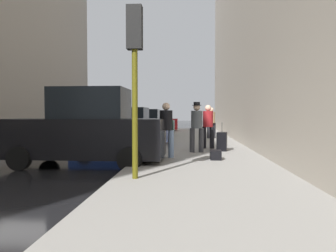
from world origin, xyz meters
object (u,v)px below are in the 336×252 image
object	(u,v)px
pedestrian_with_beanie	(197,124)
rolling_suitcase	(222,141)
parked_dark_green_sedan	(141,124)
pedestrian_in_red_jacket	(208,124)
duffel_bag	(216,155)
parked_black_suv	(86,130)
pedestrian_in_tan_coat	(211,121)
pedestrian_in_jeans	(166,127)
fire_hydrant	(164,135)
parked_blue_sedan	(122,129)
traffic_light	(135,54)
parked_red_hatchback	(152,122)

from	to	relation	value
pedestrian_with_beanie	rolling_suitcase	bearing A→B (deg)	29.29
parked_dark_green_sedan	pedestrian_in_red_jacket	size ratio (longest dim) A/B	2.46
pedestrian_in_red_jacket	duffel_bag	bearing A→B (deg)	-89.11
pedestrian_with_beanie	rolling_suitcase	size ratio (longest dim) A/B	1.71
pedestrian_in_red_jacket	parked_dark_green_sedan	bearing A→B (deg)	116.88
parked_dark_green_sedan	parked_black_suv	bearing A→B (deg)	-90.00
pedestrian_in_tan_coat	duffel_bag	distance (m)	8.57
parked_dark_green_sedan	pedestrian_in_jeans	xyz separation A→B (m)	(2.27, -10.06, 0.26)
pedestrian_in_tan_coat	fire_hydrant	bearing A→B (deg)	-131.90
parked_blue_sedan	fire_hydrant	xyz separation A→B (m)	(1.80, 1.15, -0.35)
parked_dark_green_sedan	pedestrian_in_tan_coat	bearing A→B (deg)	-24.83
rolling_suitcase	pedestrian_in_tan_coat	bearing A→B (deg)	89.78
parked_blue_sedan	pedestrian_in_jeans	xyz separation A→B (m)	(2.27, -4.26, 0.26)
fire_hydrant	parked_dark_green_sedan	bearing A→B (deg)	111.21
traffic_light	pedestrian_in_tan_coat	bearing A→B (deg)	78.35
pedestrian_in_red_jacket	duffel_bag	world-z (taller)	pedestrian_in_red_jacket
parked_blue_sedan	duffel_bag	size ratio (longest dim) A/B	9.67
pedestrian_with_beanie	duffel_bag	bearing A→B (deg)	-74.37
fire_hydrant	traffic_light	world-z (taller)	traffic_light
parked_blue_sedan	parked_red_hatchback	size ratio (longest dim) A/B	1.01
parked_blue_sedan	pedestrian_in_jeans	bearing A→B (deg)	-61.95
parked_red_hatchback	traffic_light	xyz separation A→B (m)	(1.85, -19.57, 1.91)
fire_hydrant	pedestrian_in_tan_coat	size ratio (longest dim) A/B	0.41
pedestrian_in_red_jacket	pedestrian_in_jeans	size ratio (longest dim) A/B	1.00
fire_hydrant	traffic_light	xyz separation A→B (m)	(0.05, -8.78, 2.26)
pedestrian_with_beanie	parked_dark_green_sedan	bearing A→B (deg)	110.71
pedestrian_with_beanie	rolling_suitcase	distance (m)	1.26
parked_dark_green_sedan	duffel_bag	world-z (taller)	parked_dark_green_sedan
parked_black_suv	parked_dark_green_sedan	size ratio (longest dim) A/B	1.10
pedestrian_with_beanie	duffel_bag	world-z (taller)	pedestrian_with_beanie
pedestrian_in_jeans	parked_black_suv	bearing A→B (deg)	-159.49
parked_dark_green_sedan	fire_hydrant	world-z (taller)	parked_dark_green_sedan
fire_hydrant	pedestrian_with_beanie	xyz separation A→B (m)	(1.45, -3.97, 0.64)
parked_blue_sedan	pedestrian_in_tan_coat	bearing A→B (deg)	42.33
traffic_light	fire_hydrant	bearing A→B (deg)	90.33
pedestrian_in_tan_coat	parked_blue_sedan	bearing A→B (deg)	-137.67
pedestrian_in_jeans	pedestrian_with_beanie	world-z (taller)	pedestrian_with_beanie
pedestrian_in_tan_coat	rolling_suitcase	distance (m)	6.16
fire_hydrant	pedestrian_in_jeans	size ratio (longest dim) A/B	0.41
parked_blue_sedan	pedestrian_in_red_jacket	size ratio (longest dim) A/B	2.49
parked_red_hatchback	pedestrian_in_red_jacket	distance (m)	13.99
duffel_bag	rolling_suitcase	bearing A→B (deg)	79.95
parked_blue_sedan	rolling_suitcase	world-z (taller)	parked_blue_sedan
parked_red_hatchback	pedestrian_in_jeans	xyz separation A→B (m)	(2.27, -16.19, 0.26)
duffel_bag	parked_red_hatchback	bearing A→B (deg)	102.81
pedestrian_in_red_jacket	traffic_light	bearing A→B (deg)	-107.12
traffic_light	parked_blue_sedan	bearing A→B (deg)	103.65
parked_dark_green_sedan	parked_red_hatchback	distance (m)	6.13
fire_hydrant	pedestrian_in_tan_coat	world-z (taller)	pedestrian_in_tan_coat
pedestrian_in_red_jacket	pedestrian_with_beanie	world-z (taller)	pedestrian_with_beanie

